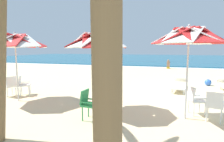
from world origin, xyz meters
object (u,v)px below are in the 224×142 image
at_px(plastic_chair_2, 89,103).
at_px(sun_lounger_1, 180,84).
at_px(beach_umbrella_2, 15,41).
at_px(beach_umbrella_0, 189,37).
at_px(plastic_chair_3, 10,85).
at_px(plastic_chair_4, 23,84).
at_px(plastic_chair_0, 215,104).
at_px(beachgoer_seated, 168,66).
at_px(beach_umbrella_1, 96,42).
at_px(beach_ball, 208,82).
at_px(plastic_chair_1, 195,99).

bearing_deg(plastic_chair_2, sun_lounger_1, 60.32).
height_order(beach_umbrella_2, sun_lounger_1, beach_umbrella_2).
xyz_separation_m(beach_umbrella_0, beach_umbrella_2, (-6.12, 0.13, -0.06)).
relative_size(beach_umbrella_2, plastic_chair_3, 3.08).
relative_size(plastic_chair_3, plastic_chair_4, 1.00).
relative_size(plastic_chair_0, sun_lounger_1, 0.39).
xyz_separation_m(sun_lounger_1, beachgoer_seated, (-0.58, 10.19, 0.01)).
bearing_deg(plastic_chair_2, plastic_chair_0, 13.88).
distance_m(beach_umbrella_1, plastic_chair_4, 4.32).
relative_size(plastic_chair_3, beach_ball, 2.46).
bearing_deg(plastic_chair_0, beach_umbrella_1, -179.64).
xyz_separation_m(plastic_chair_2, beach_umbrella_2, (-3.44, 0.99, 1.81)).
xyz_separation_m(plastic_chair_2, plastic_chair_4, (-3.91, 1.80, 0.00)).
bearing_deg(beach_umbrella_0, plastic_chair_4, 171.91).
distance_m(plastic_chair_2, beach_umbrella_2, 4.01).
relative_size(beach_umbrella_1, plastic_chair_4, 3.04).
bearing_deg(plastic_chair_0, beach_ball, 81.25).
height_order(plastic_chair_1, plastic_chair_3, same).
distance_m(plastic_chair_3, plastic_chair_4, 0.50).
bearing_deg(beach_umbrella_2, beachgoer_seated, 68.19).
xyz_separation_m(beach_umbrella_1, beachgoer_seated, (2.26, 14.18, -1.98)).
height_order(plastic_chair_0, plastic_chair_4, same).
distance_m(beach_umbrella_2, beach_ball, 9.71).
relative_size(plastic_chair_0, plastic_chair_1, 1.00).
xyz_separation_m(plastic_chair_1, plastic_chair_3, (-7.25, 0.12, 0.00)).
bearing_deg(plastic_chair_2, beach_umbrella_2, 163.86).
bearing_deg(beach_umbrella_2, plastic_chair_1, 2.91).
bearing_deg(plastic_chair_4, beach_umbrella_1, -14.27).
bearing_deg(beachgoer_seated, beach_umbrella_2, -111.81).
distance_m(beach_umbrella_2, plastic_chair_3, 2.04).
distance_m(plastic_chair_2, beach_ball, 7.76).
xyz_separation_m(beach_umbrella_1, beach_umbrella_2, (-3.35, 0.17, 0.04)).
xyz_separation_m(plastic_chair_1, beach_ball, (1.31, 5.13, -0.32)).
bearing_deg(sun_lounger_1, plastic_chair_0, -80.17).
bearing_deg(beach_ball, plastic_chair_0, -98.75).
distance_m(plastic_chair_0, beach_ball, 5.68).
bearing_deg(beach_umbrella_0, plastic_chair_1, 56.58).
bearing_deg(plastic_chair_4, beach_umbrella_2, -59.60).
xyz_separation_m(plastic_chair_1, beachgoer_seated, (-0.82, 13.69, -0.20)).
xyz_separation_m(plastic_chair_3, sun_lounger_1, (7.01, 3.38, -0.22)).
bearing_deg(beach_umbrella_2, plastic_chair_0, -1.21).
bearing_deg(plastic_chair_1, beach_umbrella_1, -170.87).
xyz_separation_m(plastic_chair_0, plastic_chair_2, (-3.44, -0.85, 0.00)).
bearing_deg(plastic_chair_0, plastic_chair_3, 175.62).
bearing_deg(beach_umbrella_0, plastic_chair_2, -162.20).
relative_size(beach_umbrella_1, plastic_chair_3, 3.04).
bearing_deg(beach_umbrella_1, beachgoer_seated, 80.96).
relative_size(plastic_chair_2, plastic_chair_4, 1.00).
distance_m(plastic_chair_3, beach_ball, 9.93).
height_order(beach_umbrella_0, beach_umbrella_1, beach_umbrella_0).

